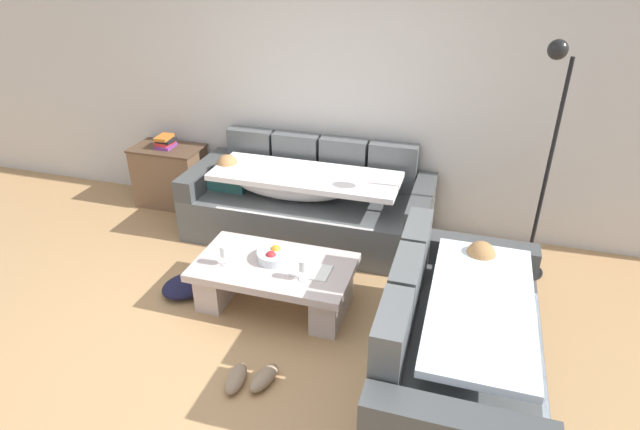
% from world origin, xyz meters
% --- Properties ---
extents(ground_plane, '(14.00, 14.00, 0.00)m').
position_xyz_m(ground_plane, '(0.00, 0.00, 0.00)').
color(ground_plane, tan).
extents(back_wall, '(9.00, 0.10, 2.70)m').
position_xyz_m(back_wall, '(0.00, 2.15, 1.35)').
color(back_wall, beige).
rests_on(back_wall, ground_plane).
extents(couch_along_wall, '(2.28, 0.92, 0.88)m').
position_xyz_m(couch_along_wall, '(-0.09, 1.62, 0.33)').
color(couch_along_wall, '#525556').
rests_on(couch_along_wall, ground_plane).
extents(couch_near_window, '(0.92, 1.81, 0.88)m').
position_xyz_m(couch_near_window, '(1.42, 0.07, 0.33)').
color(couch_near_window, '#525556').
rests_on(couch_near_window, ground_plane).
extents(coffee_table, '(1.20, 0.68, 0.38)m').
position_xyz_m(coffee_table, '(0.02, 0.51, 0.24)').
color(coffee_table, '#BCACA8').
rests_on(coffee_table, ground_plane).
extents(fruit_bowl, '(0.28, 0.28, 0.10)m').
position_xyz_m(fruit_bowl, '(0.01, 0.57, 0.42)').
color(fruit_bowl, silver).
rests_on(fruit_bowl, coffee_table).
extents(wine_glass_near_left, '(0.07, 0.07, 0.17)m').
position_xyz_m(wine_glass_near_left, '(-0.32, 0.39, 0.50)').
color(wine_glass_near_left, silver).
rests_on(wine_glass_near_left, coffee_table).
extents(wine_glass_near_right, '(0.07, 0.07, 0.17)m').
position_xyz_m(wine_glass_near_right, '(0.30, 0.38, 0.50)').
color(wine_glass_near_right, silver).
rests_on(wine_glass_near_right, coffee_table).
extents(open_magazine, '(0.28, 0.21, 0.01)m').
position_xyz_m(open_magazine, '(0.33, 0.49, 0.39)').
color(open_magazine, white).
rests_on(open_magazine, coffee_table).
extents(side_cabinet, '(0.72, 0.44, 0.64)m').
position_xyz_m(side_cabinet, '(-1.67, 1.85, 0.32)').
color(side_cabinet, brown).
rests_on(side_cabinet, ground_plane).
extents(book_stack_on_cabinet, '(0.18, 0.21, 0.12)m').
position_xyz_m(book_stack_on_cabinet, '(-1.68, 1.85, 0.70)').
color(book_stack_on_cabinet, '#72337F').
rests_on(book_stack_on_cabinet, side_cabinet).
extents(floor_lamp, '(0.33, 0.31, 1.95)m').
position_xyz_m(floor_lamp, '(1.88, 1.52, 1.12)').
color(floor_lamp, black).
rests_on(floor_lamp, ground_plane).
extents(pair_of_shoes, '(0.33, 0.34, 0.09)m').
position_xyz_m(pair_of_shoes, '(0.17, -0.32, 0.04)').
color(pair_of_shoes, '#8C7259').
rests_on(pair_of_shoes, ground_plane).
extents(crumpled_garment, '(0.49, 0.51, 0.12)m').
position_xyz_m(crumpled_garment, '(-0.73, 0.45, 0.06)').
color(crumpled_garment, '#191933').
rests_on(crumpled_garment, ground_plane).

